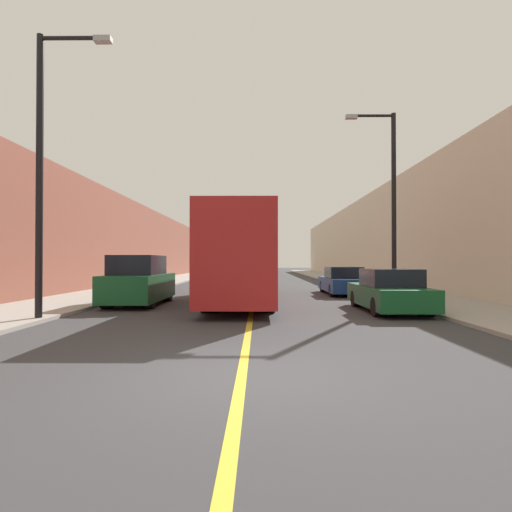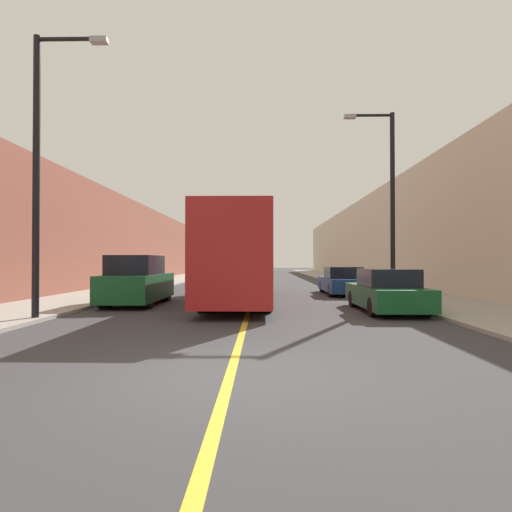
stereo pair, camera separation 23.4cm
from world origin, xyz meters
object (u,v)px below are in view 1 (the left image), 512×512
car_right_near (389,292)px  street_lamp_left (45,159)px  street_lamp_right (390,195)px  bus (243,257)px  parked_suv_left (139,282)px  car_right_mid (343,282)px

car_right_near → street_lamp_left: size_ratio=0.54×
car_right_near → street_lamp_right: (1.18, 3.43, 3.96)m
bus → street_lamp_left: size_ratio=1.46×
car_right_near → street_lamp_left: (-10.73, -2.38, 4.05)m
parked_suv_left → car_right_mid: size_ratio=0.96×
car_right_mid → street_lamp_right: 5.57m
bus → car_right_near: (5.22, -3.44, -1.26)m
parked_suv_left → street_lamp_left: street_lamp_left is taller
bus → street_lamp_right: bearing=-0.1°
car_right_mid → street_lamp_right: size_ratio=0.58×
car_right_mid → street_lamp_right: bearing=-70.7°
parked_suv_left → car_right_mid: 10.51m
car_right_near → car_right_mid: bearing=90.9°
car_right_near → street_lamp_right: street_lamp_right is taller
bus → car_right_near: 6.38m
street_lamp_right → bus: bearing=179.9°
parked_suv_left → street_lamp_left: (-1.42, -4.42, 3.81)m
street_lamp_right → car_right_near: bearing=-109.1°
street_lamp_left → street_lamp_right: size_ratio=1.02×
bus → street_lamp_right: (6.41, -0.01, 2.70)m
car_right_near → parked_suv_left: bearing=167.6°
bus → parked_suv_left: bus is taller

